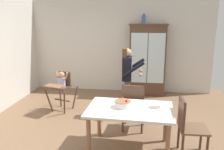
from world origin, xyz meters
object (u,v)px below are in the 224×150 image
(dining_table, at_px, (130,114))
(dining_chair_far_side, at_px, (133,104))
(birthday_cake, at_px, (123,104))
(ceramic_vase, at_px, (144,19))
(dining_chair_right_end, at_px, (187,123))
(serving_bowl, at_px, (156,106))
(china_cabinet, at_px, (147,60))
(high_chair_with_toddler, at_px, (62,84))
(adult_person, at_px, (127,73))

(dining_table, relative_size, dining_chair_far_side, 1.49)
(birthday_cake, distance_m, dining_chair_far_side, 0.69)
(ceramic_vase, xyz_separation_m, dining_chair_far_side, (-0.15, -2.37, -1.58))
(dining_chair_right_end, bearing_deg, serving_bowl, 71.57)
(birthday_cake, bearing_deg, china_cabinet, 81.83)
(ceramic_vase, xyz_separation_m, dining_chair_right_end, (0.74, -3.09, -1.58))
(china_cabinet, bearing_deg, dining_chair_right_end, -78.79)
(high_chair_with_toddler, xyz_separation_m, adult_person, (1.56, -0.01, 0.31))
(high_chair_with_toddler, distance_m, dining_table, 2.29)
(serving_bowl, relative_size, dining_chair_far_side, 0.19)
(dining_chair_right_end, bearing_deg, dining_table, 85.69)
(dining_chair_right_end, bearing_deg, birthday_cake, 83.62)
(china_cabinet, distance_m, adult_person, 1.59)
(china_cabinet, xyz_separation_m, high_chair_with_toddler, (-2.01, -1.52, -0.36))
(birthday_cake, bearing_deg, high_chair_with_toddler, 136.94)
(ceramic_vase, bearing_deg, dining_chair_far_side, -93.63)
(adult_person, xyz_separation_m, birthday_cake, (0.03, -1.47, -0.17))
(ceramic_vase, height_order, serving_bowl, ceramic_vase)
(ceramic_vase, relative_size, dining_chair_far_side, 0.28)
(adult_person, height_order, birthday_cake, adult_person)
(china_cabinet, height_order, high_chair_with_toddler, china_cabinet)
(birthday_cake, bearing_deg, ceramic_vase, 84.29)
(dining_table, bearing_deg, high_chair_with_toddler, 138.27)
(ceramic_vase, height_order, dining_chair_far_side, ceramic_vase)
(china_cabinet, xyz_separation_m, dining_chair_far_side, (-0.28, -2.37, -0.46))
(ceramic_vase, relative_size, dining_table, 0.19)
(birthday_cake, bearing_deg, adult_person, 91.03)
(birthday_cake, distance_m, serving_bowl, 0.55)
(dining_chair_far_side, xyz_separation_m, dining_chair_right_end, (0.89, -0.72, 0.00))
(high_chair_with_toddler, bearing_deg, birthday_cake, -26.30)
(adult_person, distance_m, dining_chair_right_end, 1.93)
(china_cabinet, relative_size, birthday_cake, 7.20)
(ceramic_vase, distance_m, dining_table, 3.39)
(serving_bowl, bearing_deg, adult_person, 112.24)
(ceramic_vase, xyz_separation_m, birthday_cake, (-0.30, -3.00, -1.34))
(serving_bowl, xyz_separation_m, dining_chair_right_end, (0.49, -0.15, -0.21))
(high_chair_with_toddler, relative_size, dining_chair_far_side, 0.99)
(high_chair_with_toddler, bearing_deg, ceramic_vase, 55.68)
(high_chair_with_toddler, distance_m, birthday_cake, 2.17)
(dining_chair_right_end, bearing_deg, adult_person, 32.87)
(high_chair_with_toddler, height_order, birthday_cake, high_chair_with_toddler)
(ceramic_vase, distance_m, adult_person, 1.95)
(adult_person, xyz_separation_m, serving_bowl, (0.58, -1.41, -0.20))
(adult_person, distance_m, dining_table, 1.55)
(dining_chair_far_side, bearing_deg, birthday_cake, 80.23)
(dining_chair_right_end, bearing_deg, high_chair_with_toddler, 57.57)
(dining_chair_right_end, bearing_deg, dining_chair_far_side, 49.61)
(adult_person, bearing_deg, high_chair_with_toddler, 89.38)
(birthday_cake, height_order, dining_chair_far_side, dining_chair_far_side)
(birthday_cake, relative_size, dining_chair_right_end, 0.29)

